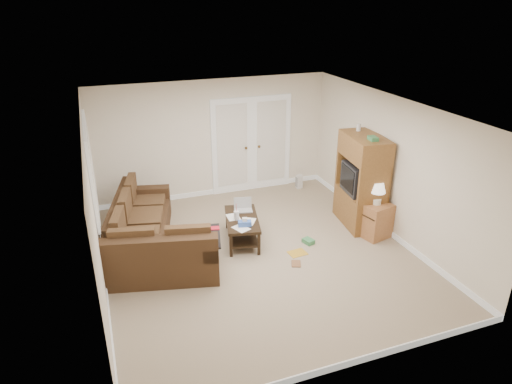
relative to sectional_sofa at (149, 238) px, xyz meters
name	(u,v)px	position (x,y,z in m)	size (l,w,h in m)	color
floor	(259,255)	(1.72, -0.63, -0.32)	(5.50, 5.50, 0.00)	tan
ceiling	(259,109)	(1.72, -0.63, 2.18)	(5.00, 5.50, 0.02)	white
wall_left	(94,211)	(-0.78, -0.63, 0.93)	(0.02, 5.50, 2.50)	white
wall_right	(392,168)	(4.22, -0.63, 0.93)	(0.02, 5.50, 2.50)	white
wall_back	(213,139)	(1.72, 2.12, 0.93)	(5.00, 0.02, 2.50)	white
wall_front	(349,281)	(1.72, -3.38, 0.93)	(5.00, 0.02, 2.50)	white
baseboards	(259,252)	(1.72, -0.63, -0.27)	(5.00, 5.50, 0.10)	silver
french_doors	(252,145)	(2.57, 2.08, 0.71)	(1.80, 0.05, 2.13)	silver
window_left	(91,167)	(-0.75, 0.37, 1.23)	(0.05, 1.92, 1.42)	silver
sectional_sofa	(149,238)	(0.00, 0.00, 0.00)	(1.93, 3.00, 0.82)	#3F2A18
coffee_table	(242,228)	(1.61, -0.06, -0.08)	(0.79, 1.20, 0.75)	black
tv_armoire	(361,181)	(3.91, -0.19, 0.56)	(0.74, 1.16, 1.87)	brown
side_cabinet	(375,217)	(3.92, -0.72, 0.05)	(0.59, 0.59, 1.04)	#A76B3D
space_heater	(299,182)	(3.59, 1.75, -0.17)	(0.13, 0.10, 0.31)	silver
floor_magazine	(297,253)	(2.35, -0.82, -0.32)	(0.30, 0.24, 0.01)	#C28D22
floor_greenbox	(308,241)	(2.68, -0.57, -0.28)	(0.15, 0.20, 0.08)	#397E48
floor_book	(292,264)	(2.12, -1.09, -0.31)	(0.15, 0.21, 0.02)	brown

